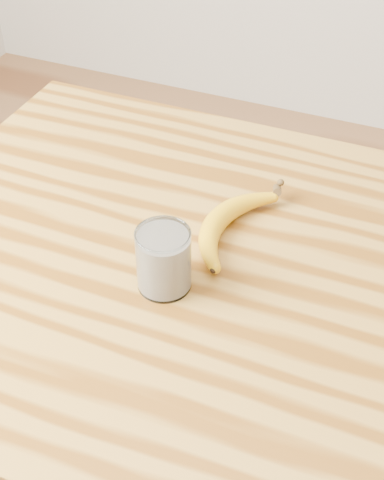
% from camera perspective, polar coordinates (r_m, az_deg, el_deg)
% --- Properties ---
extents(table, '(1.20, 0.80, 0.90)m').
position_cam_1_polar(table, '(1.06, 5.98, -8.51)').
color(table, olive).
rests_on(table, ground).
extents(smoothie_glass, '(0.08, 0.08, 0.10)m').
position_cam_1_polar(smoothie_glass, '(0.92, -2.43, -1.72)').
color(smoothie_glass, white).
rests_on(smoothie_glass, table).
extents(banana, '(0.14, 0.30, 0.04)m').
position_cam_1_polar(banana, '(1.03, 2.17, 1.73)').
color(banana, '#CD920E').
rests_on(banana, table).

